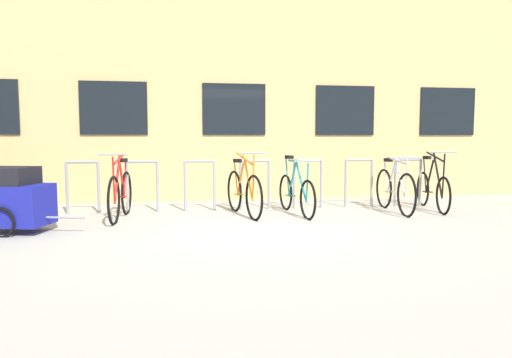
{
  "coord_description": "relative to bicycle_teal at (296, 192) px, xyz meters",
  "views": [
    {
      "loc": [
        -1.16,
        -6.39,
        1.3
      ],
      "look_at": [
        0.19,
        1.6,
        0.59
      ],
      "focal_mm": 32.47,
      "sensor_mm": 36.0,
      "label": 1
    }
  ],
  "objects": [
    {
      "name": "bicycle_black",
      "position": [
        2.6,
        0.08,
        0.01
      ],
      "size": [
        0.51,
        1.73,
        1.1
      ],
      "color": "black",
      "rests_on": "ground"
    },
    {
      "name": "bicycle_teal",
      "position": [
        0.0,
        0.0,
        0.0
      ],
      "size": [
        0.44,
        1.74,
        1.02
      ],
      "color": "black",
      "rests_on": "ground"
    },
    {
      "name": "storefront_building",
      "position": [
        -0.83,
        5.16,
        2.11
      ],
      "size": [
        28.0,
        6.54,
        4.97
      ],
      "color": "tan",
      "rests_on": "ground"
    },
    {
      "name": "backpack",
      "position": [
        -4.69,
        0.3,
        -0.15
      ],
      "size": [
        0.32,
        0.26,
        0.44
      ],
      "primitive_type": "cube",
      "rotation": [
        0.0,
        0.0,
        0.25
      ],
      "color": "black",
      "rests_on": "ground"
    },
    {
      "name": "bicycle_orange",
      "position": [
        -0.91,
        0.03,
        0.03
      ],
      "size": [
        0.5,
        1.72,
        1.1
      ],
      "color": "black",
      "rests_on": "ground"
    },
    {
      "name": "bike_trailer",
      "position": [
        -4.24,
        -0.88,
        0.1
      ],
      "size": [
        1.48,
        0.82,
        0.93
      ],
      "color": "navy",
      "rests_on": "ground"
    },
    {
      "name": "bike_rack",
      "position": [
        -0.61,
        0.61,
        0.18
      ],
      "size": [
        6.57,
        0.05,
        0.92
      ],
      "color": "gray",
      "rests_on": "ground"
    },
    {
      "name": "bicycle_red",
      "position": [
        -2.92,
        -0.01,
        0.03
      ],
      "size": [
        0.44,
        1.7,
        1.09
      ],
      "color": "black",
      "rests_on": "ground"
    },
    {
      "name": "ground_plane",
      "position": [
        -0.83,
        -1.29,
        -0.37
      ],
      "size": [
        42.0,
        42.0,
        0.0
      ],
      "primitive_type": "plane",
      "color": "#B2ADA0"
    },
    {
      "name": "bicycle_silver",
      "position": [
        1.79,
        -0.05,
        0.03
      ],
      "size": [
        0.44,
        1.77,
        1.01
      ],
      "color": "black",
      "rests_on": "ground"
    }
  ]
}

